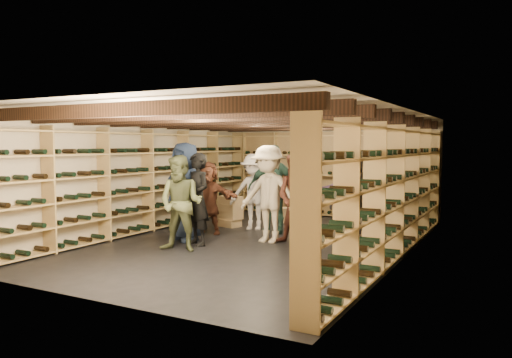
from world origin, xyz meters
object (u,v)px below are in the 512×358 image
at_px(crate_stack_left, 230,211).
at_px(person_1, 197,199).
at_px(person_10, 273,189).
at_px(person_12, 352,193).
at_px(person_6, 185,192).
at_px(person_5, 208,198).
at_px(person_7, 302,197).
at_px(person_8, 298,198).
at_px(person_3, 269,194).
at_px(person_11, 347,198).
at_px(person_2, 181,203).
at_px(person_9, 254,192).
at_px(crate_loose, 359,234).
at_px(crate_stack_right, 292,215).

xyz_separation_m(crate_stack_left, person_1, (0.56, -2.05, 0.50)).
height_order(person_10, person_12, person_10).
xyz_separation_m(person_1, person_6, (-0.47, 0.28, 0.10)).
bearing_deg(person_10, person_5, -163.14).
xyz_separation_m(person_7, person_8, (0.16, -0.60, 0.03)).
distance_m(person_3, person_11, 1.46).
distance_m(person_2, person_9, 2.49).
bearing_deg(person_7, person_8, -56.93).
bearing_deg(person_8, person_2, -145.43).
relative_size(person_3, person_6, 0.97).
relative_size(crate_stack_left, person_9, 0.42).
relative_size(person_6, person_7, 1.15).
xyz_separation_m(crate_stack_left, person_5, (0.08, -1.00, 0.40)).
xyz_separation_m(crate_stack_left, person_6, (0.09, -1.77, 0.60)).
bearing_deg(crate_stack_left, person_8, -26.95).
height_order(person_3, person_6, person_6).
height_order(person_6, person_12, person_6).
bearing_deg(person_8, person_6, -171.81).
bearing_deg(person_2, person_1, 82.93).
bearing_deg(person_11, person_8, -130.55).
xyz_separation_m(person_3, person_7, (0.38, 0.72, -0.09)).
xyz_separation_m(crate_loose, person_11, (-0.06, -0.56, 0.75)).
bearing_deg(person_9, person_7, -32.57).
xyz_separation_m(crate_stack_right, person_11, (1.88, -1.71, 0.67)).
bearing_deg(person_1, person_2, -61.70).
bearing_deg(person_6, crate_stack_right, 87.06).
xyz_separation_m(person_9, person_12, (2.14, 0.10, 0.07)).
bearing_deg(person_3, person_11, 31.18).
bearing_deg(person_12, crate_stack_right, 141.38).
bearing_deg(person_12, person_10, -177.20).
height_order(crate_stack_left, person_3, person_3).
distance_m(crate_loose, person_11, 0.94).
bearing_deg(crate_stack_right, person_5, -113.28).
height_order(person_7, person_12, person_12).
distance_m(person_1, person_2, 0.55).
xyz_separation_m(crate_stack_left, person_9, (0.67, -0.10, 0.47)).
bearing_deg(person_5, person_12, 7.90).
distance_m(crate_stack_left, person_7, 2.07).
height_order(crate_loose, person_10, person_10).
height_order(crate_stack_right, person_9, person_9).
xyz_separation_m(crate_loose, person_3, (-1.37, -1.21, 0.82)).
bearing_deg(person_3, person_8, 17.64).
relative_size(crate_loose, person_9, 0.31).
distance_m(person_7, person_12, 0.99).
height_order(person_5, person_6, person_6).
bearing_deg(person_9, person_8, -50.31).
relative_size(crate_loose, person_6, 0.27).
bearing_deg(person_10, person_11, -26.99).
bearing_deg(crate_loose, person_6, -148.14).
distance_m(person_7, person_8, 0.62).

